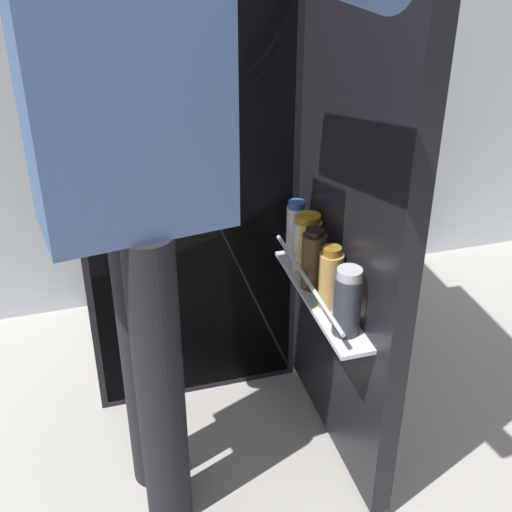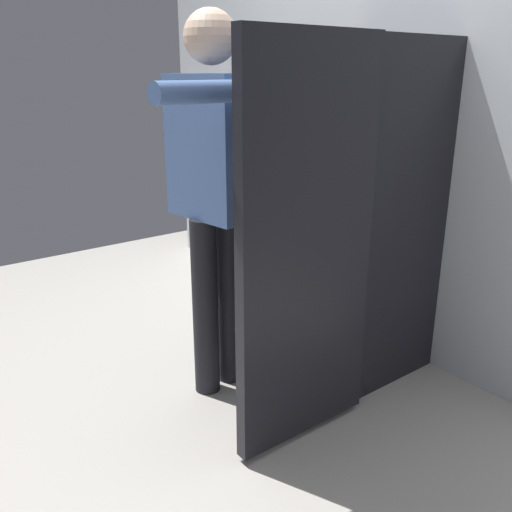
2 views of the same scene
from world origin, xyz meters
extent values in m
plane|color=#B7B2A8|center=(0.00, 0.00, 0.00)|extent=(5.35, 5.35, 0.00)
cube|color=black|center=(0.00, 0.56, 0.81)|extent=(0.65, 0.61, 1.62)
cube|color=white|center=(0.00, 0.25, 0.81)|extent=(0.61, 0.01, 1.58)
cube|color=white|center=(0.00, 0.30, 0.94)|extent=(0.57, 0.09, 0.01)
cube|color=black|center=(0.35, -0.07, 0.83)|extent=(0.06, 0.65, 1.59)
cube|color=white|center=(0.28, -0.07, 0.53)|extent=(0.09, 0.52, 0.01)
cylinder|color=silver|center=(0.24, -0.07, 0.59)|extent=(0.01, 0.50, 0.01)
cylinder|color=#333842|center=(0.28, -0.24, 0.61)|extent=(0.07, 0.07, 0.16)
cylinder|color=silver|center=(0.28, -0.24, 0.70)|extent=(0.06, 0.06, 0.02)
cylinder|color=#EDE5CC|center=(0.28, 0.07, 0.61)|extent=(0.06, 0.06, 0.15)
cylinder|color=#B78933|center=(0.28, 0.07, 0.70)|extent=(0.06, 0.06, 0.02)
cylinder|color=brown|center=(0.28, -0.02, 0.61)|extent=(0.07, 0.07, 0.16)
cylinder|color=black|center=(0.28, -0.02, 0.70)|extent=(0.05, 0.05, 0.02)
cylinder|color=tan|center=(0.29, -0.12, 0.61)|extent=(0.06, 0.06, 0.15)
cylinder|color=#996623|center=(0.29, -0.12, 0.70)|extent=(0.05, 0.05, 0.02)
cylinder|color=gold|center=(0.29, 0.06, 0.61)|extent=(0.07, 0.07, 0.16)
cylinder|color=#BC8419|center=(0.29, 0.06, 0.70)|extent=(0.06, 0.06, 0.02)
cylinder|color=white|center=(0.28, 0.14, 0.61)|extent=(0.06, 0.06, 0.16)
cylinder|color=#335BB2|center=(0.28, 0.14, 0.70)|extent=(0.05, 0.05, 0.02)
cylinder|color=black|center=(-0.20, -0.07, 0.43)|extent=(0.12, 0.12, 0.86)
cylinder|color=black|center=(-0.18, -0.21, 0.43)|extent=(0.12, 0.12, 0.86)
cube|color=#4C6BA3|center=(-0.19, -0.14, 1.16)|extent=(0.43, 0.27, 0.61)
cylinder|color=#4C6BA3|center=(-0.22, 0.06, 1.14)|extent=(0.08, 0.08, 0.57)
camera|label=1|loc=(-0.33, -1.55, 1.59)|focal=49.54mm
camera|label=2|loc=(1.81, -1.43, 1.48)|focal=38.28mm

